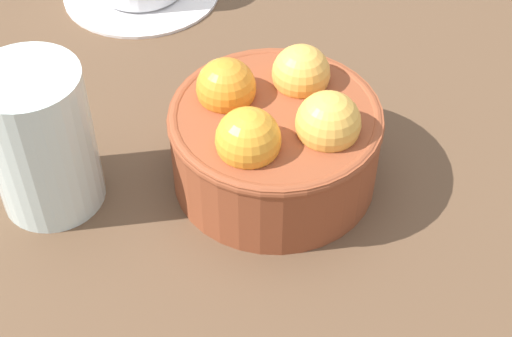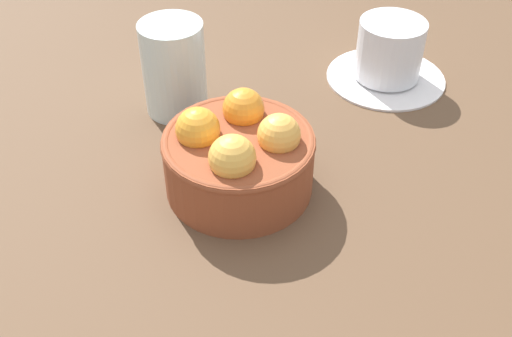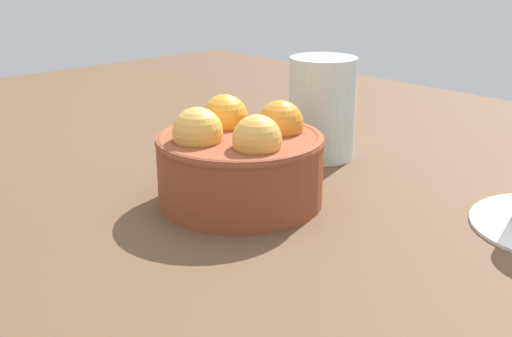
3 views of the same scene
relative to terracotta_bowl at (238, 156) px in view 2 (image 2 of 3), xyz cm
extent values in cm
cube|color=brown|center=(-0.03, -0.01, -5.77)|extent=(146.80, 114.50, 3.25)
cylinder|color=brown|center=(-0.03, -0.01, -0.97)|extent=(15.04, 15.04, 6.35)
torus|color=brown|center=(-0.03, -0.01, 1.81)|extent=(15.24, 15.24, 1.00)
sphere|color=#F0AB49|center=(-3.74, 1.34, 2.94)|extent=(4.24, 4.24, 4.24)
sphere|color=orange|center=(-1.38, -3.73, 2.94)|extent=(4.29, 4.29, 4.29)
sphere|color=orange|center=(3.69, -1.37, 2.94)|extent=(4.41, 4.41, 4.41)
sphere|color=#ECAD48|center=(1.33, 3.70, 2.94)|extent=(4.48, 4.48, 4.48)
cylinder|color=white|center=(-22.86, -16.01, -3.85)|extent=(15.17, 15.17, 0.60)
cylinder|color=white|center=(-22.86, -16.01, 0.16)|extent=(8.29, 8.29, 7.41)
cylinder|color=silver|center=(4.20, -15.69, 1.43)|extent=(7.37, 7.37, 11.16)
camera|label=1|loc=(40.10, 4.48, 37.74)|focal=54.22mm
camera|label=2|loc=(9.41, 46.75, 38.90)|focal=43.41mm
camera|label=3|loc=(-42.18, 36.74, 18.44)|focal=45.62mm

